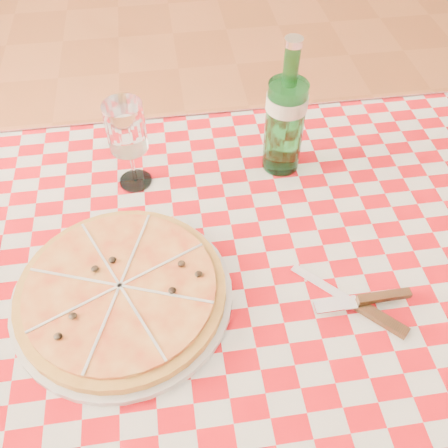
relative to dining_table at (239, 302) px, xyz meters
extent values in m
plane|color=#9C5632|center=(0.00, 0.00, -0.66)|extent=(6.00, 6.00, 0.00)
cube|color=brown|center=(0.00, 0.00, 0.07)|extent=(1.20, 0.80, 0.04)
cylinder|color=brown|center=(-0.54, 0.34, -0.30)|extent=(0.06, 0.06, 0.71)
cylinder|color=brown|center=(0.54, 0.34, -0.30)|extent=(0.06, 0.06, 0.71)
cube|color=#B40B13|center=(0.00, 0.00, 0.09)|extent=(1.30, 0.90, 0.01)
camera|label=1|loc=(-0.10, -0.49, 0.80)|focal=40.00mm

